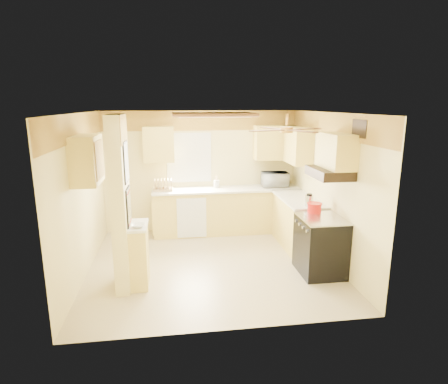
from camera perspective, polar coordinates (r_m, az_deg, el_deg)
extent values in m
plane|color=tan|center=(6.42, -1.91, -10.95)|extent=(4.00, 4.00, 0.00)
plane|color=white|center=(5.85, -2.10, 11.97)|extent=(4.00, 4.00, 0.00)
plane|color=#F1DF93|center=(7.87, -3.50, 3.14)|extent=(4.00, 0.00, 4.00)
plane|color=#F1DF93|center=(4.20, 0.83, -5.95)|extent=(4.00, 0.00, 4.00)
plane|color=#F1DF93|center=(6.14, -20.90, -0.64)|extent=(0.00, 3.80, 3.80)
plane|color=#F1DF93|center=(6.53, 15.72, 0.55)|extent=(0.00, 3.80, 3.80)
cube|color=gold|center=(7.73, -3.60, 10.80)|extent=(4.00, 0.02, 0.40)
cube|color=#F1DF93|center=(5.50, -15.50, -1.80)|extent=(0.20, 0.70, 2.50)
cube|color=#E8CB6A|center=(5.73, -12.79, -9.48)|extent=(0.25, 0.55, 0.90)
cube|color=silver|center=(5.56, -13.03, -5.01)|extent=(0.28, 0.58, 0.04)
cube|color=#E8CB6A|center=(7.81, 0.42, -2.93)|extent=(3.00, 0.60, 0.90)
cube|color=#E8CB6A|center=(7.17, 11.20, -4.71)|extent=(0.60, 1.40, 0.90)
cube|color=silver|center=(7.69, 0.44, 0.41)|extent=(3.04, 0.64, 0.04)
cube|color=silver|center=(7.04, 11.30, -1.07)|extent=(0.64, 1.44, 0.04)
cube|color=white|center=(7.45, -4.94, -3.96)|extent=(0.58, 0.02, 0.80)
cube|color=white|center=(7.79, -5.37, 5.24)|extent=(0.92, 0.02, 1.02)
cube|color=white|center=(7.79, -5.37, 5.24)|extent=(0.80, 0.02, 0.90)
cube|color=#E8CB6A|center=(7.59, -9.92, 7.17)|extent=(0.60, 0.35, 0.70)
cube|color=#E8CB6A|center=(7.89, 7.93, 7.47)|extent=(0.90, 0.35, 0.70)
cube|color=#E8CB6A|center=(7.52, 10.96, 7.07)|extent=(0.35, 1.00, 0.70)
cube|color=#E8CB6A|center=(5.75, -20.22, 4.63)|extent=(0.35, 0.75, 0.70)
cube|color=#E8CB6A|center=(5.85, 16.73, 6.01)|extent=(0.35, 0.76, 0.52)
cube|color=black|center=(6.15, 14.47, -7.96)|extent=(0.65, 0.76, 0.90)
cube|color=silver|center=(6.00, 14.72, -3.91)|extent=(0.66, 0.77, 0.02)
cylinder|color=silver|center=(5.69, 12.55, -5.84)|extent=(0.03, 0.05, 0.05)
cylinder|color=silver|center=(5.84, 11.97, -5.30)|extent=(0.03, 0.05, 0.05)
cylinder|color=silver|center=(5.99, 11.45, -4.83)|extent=(0.03, 0.05, 0.05)
cylinder|color=silver|center=(6.14, 10.92, -4.34)|extent=(0.03, 0.05, 0.05)
cube|color=black|center=(5.86, 15.76, 2.83)|extent=(0.50, 0.76, 0.14)
cube|color=black|center=(5.36, -14.73, 4.44)|extent=(0.02, 0.42, 0.57)
cube|color=white|center=(5.36, -14.66, 4.44)|extent=(0.01, 0.37, 0.52)
cube|color=black|center=(5.49, -14.33, -2.27)|extent=(0.02, 0.42, 0.57)
cube|color=yellow|center=(5.49, -14.27, -2.26)|extent=(0.01, 0.37, 0.52)
cube|color=brown|center=(6.36, -1.67, 11.72)|extent=(1.35, 0.95, 0.06)
cube|color=white|center=(6.36, -1.67, 11.49)|extent=(1.15, 0.75, 0.02)
cylinder|color=gold|center=(5.37, 9.60, 10.82)|extent=(0.04, 0.04, 0.16)
cylinder|color=gold|center=(5.38, 9.54, 9.33)|extent=(0.18, 0.18, 0.08)
cube|color=brown|center=(5.58, 12.18, 9.36)|extent=(0.55, 0.28, 0.01)
cube|color=brown|center=(5.64, 7.53, 9.58)|extent=(0.28, 0.55, 0.01)
cube|color=brown|center=(5.19, 6.70, 9.29)|extent=(0.55, 0.28, 0.01)
cube|color=brown|center=(5.13, 11.74, 9.06)|extent=(0.28, 0.55, 0.01)
cube|color=black|center=(5.58, 19.95, 9.07)|extent=(0.02, 0.40, 0.25)
imported|color=white|center=(7.91, 7.78, 1.92)|extent=(0.56, 0.39, 0.30)
imported|color=white|center=(5.42, -12.92, -5.02)|extent=(0.20, 0.20, 0.05)
cylinder|color=red|center=(6.24, 13.61, -2.42)|extent=(0.22, 0.22, 0.14)
cylinder|color=red|center=(6.22, 13.64, -1.72)|extent=(0.24, 0.24, 0.02)
cylinder|color=silver|center=(6.49, 12.84, -1.32)|extent=(0.14, 0.14, 0.19)
cylinder|color=black|center=(6.47, 12.89, -0.40)|extent=(0.09, 0.09, 0.03)
cube|color=tan|center=(7.61, -9.26, 0.41)|extent=(0.40, 0.30, 0.04)
cube|color=tan|center=(7.60, -10.50, 1.04)|extent=(0.02, 0.26, 0.22)
cube|color=tan|center=(7.59, -10.00, 1.05)|extent=(0.02, 0.26, 0.22)
cube|color=tan|center=(7.59, -9.51, 1.07)|extent=(0.02, 0.26, 0.22)
cube|color=tan|center=(7.59, -9.02, 1.09)|extent=(0.02, 0.26, 0.22)
cube|color=tan|center=(7.59, -8.53, 1.10)|extent=(0.02, 0.26, 0.22)
cube|color=tan|center=(7.59, -8.03, 1.12)|extent=(0.02, 0.26, 0.22)
cylinder|color=white|center=(7.59, -10.00, 1.05)|extent=(0.02, 0.22, 0.22)
cylinder|color=white|center=(7.59, -9.02, 1.09)|extent=(0.02, 0.22, 0.22)
cylinder|color=white|center=(7.77, -1.14, 1.26)|extent=(0.12, 0.12, 0.15)
cylinder|color=tan|center=(7.76, -0.98, 1.58)|extent=(0.01, 0.01, 0.24)
cylinder|color=tan|center=(7.78, -1.16, 1.60)|extent=(0.01, 0.01, 0.24)
cylinder|color=tan|center=(7.75, -1.30, 1.57)|extent=(0.01, 0.01, 0.24)
cylinder|color=tan|center=(7.74, -1.11, 1.54)|extent=(0.01, 0.01, 0.24)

